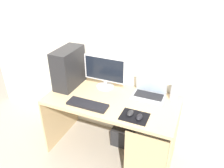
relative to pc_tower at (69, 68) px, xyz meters
name	(u,v)px	position (x,y,z in m)	size (l,w,h in m)	color
ground_plane	(112,149)	(0.56, -0.08, -0.95)	(8.00, 8.00, 0.00)	#9E9384
wall_back	(126,36)	(0.57, 0.30, 0.35)	(4.00, 0.05, 2.60)	beige
desk	(113,111)	(0.58, -0.09, -0.37)	(1.39, 0.69, 0.73)	tan
pc_tower	(69,68)	(0.00, 0.00, 0.00)	(0.20, 0.41, 0.44)	#232326
monitor	(105,72)	(0.39, 0.11, -0.03)	(0.48, 0.20, 0.37)	silver
laptop	(149,92)	(0.91, 0.13, -0.17)	(0.34, 0.23, 0.23)	#9EA3A8
speaker	(174,92)	(1.16, 0.16, -0.13)	(0.08, 0.08, 0.19)	silver
keyboard	(88,104)	(0.38, -0.29, -0.21)	(0.42, 0.14, 0.02)	black
mousepad	(134,116)	(0.87, -0.28, -0.22)	(0.26, 0.20, 0.01)	black
mouse_left	(130,113)	(0.83, -0.27, -0.20)	(0.06, 0.10, 0.03)	#232326
mouse_right	(139,117)	(0.92, -0.29, -0.20)	(0.06, 0.10, 0.03)	black
subwoofer	(123,135)	(0.63, 0.09, -0.84)	(0.23, 0.23, 0.23)	#232326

